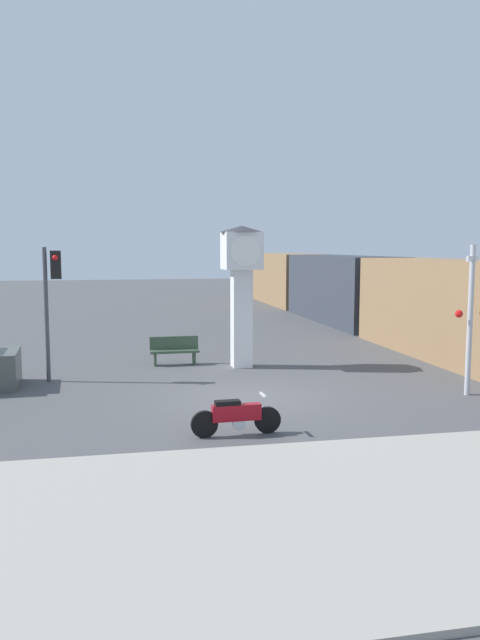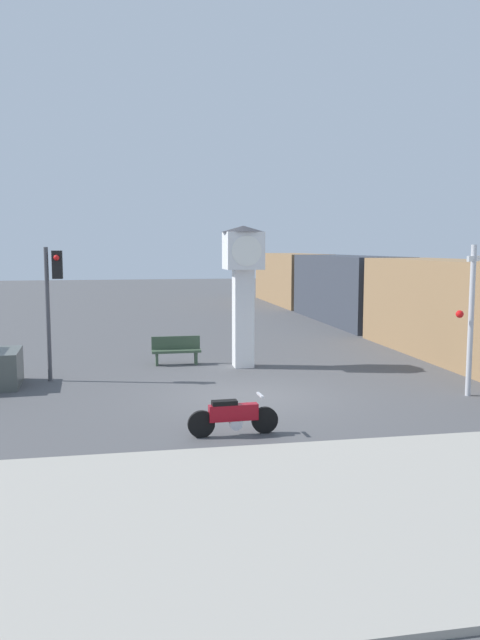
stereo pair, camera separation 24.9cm
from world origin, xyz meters
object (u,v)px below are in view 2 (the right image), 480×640
Objects in this scene: motorcycle at (233,416)px; freight_train at (347,289)px; clock_tower at (243,273)px; traffic_light at (53,289)px; railroad_crossing_signal at (471,314)px; bench at (176,350)px.

freight_train reaches higher than motorcycle.
clock_tower reaches higher than traffic_light.
motorcycle is 7.74m from traffic_light.
railroad_crossing_signal reaches higher than traffic_light.
clock_tower is at bearing 135.16° from railroad_crossing_signal.
clock_tower reaches higher than railroad_crossing_signal.
motorcycle is 0.49× the size of traffic_light.
bench is at bearing 27.51° from traffic_light.
clock_tower is 2.82× the size of bench.
freight_train is at bearing 55.60° from clock_tower.
bench is at bearing 140.85° from railroad_crossing_signal.
traffic_light is at bearing 121.67° from motorcycle.
traffic_light is at bearing -137.53° from freight_train.
freight_train is (7.62, 11.13, -1.31)m from clock_tower.
clock_tower is 5.85m from traffic_light.
traffic_light reaches higher than freight_train.
motorcycle is at bearing -161.15° from railroad_crossing_signal.
clock_tower is (1.60, 7.24, 2.61)m from motorcycle.
clock_tower is 1.16× the size of railroad_crossing_signal.
freight_train is at bearing 42.47° from traffic_light.
railroad_crossing_signal is 9.30m from bench.
railroad_crossing_signal reaches higher than motorcycle.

